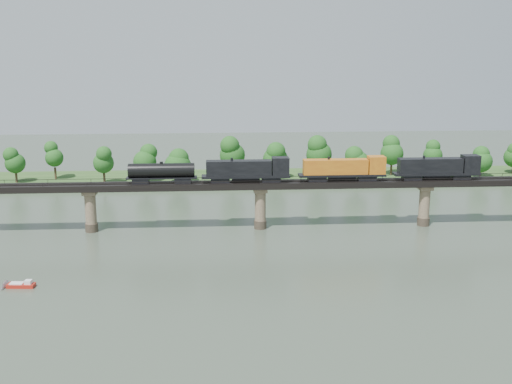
{
  "coord_description": "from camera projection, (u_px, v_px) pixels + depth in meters",
  "views": [
    {
      "loc": [
        -10.88,
        -117.91,
        43.43
      ],
      "look_at": [
        -1.03,
        30.0,
        9.0
      ],
      "focal_mm": 45.0,
      "sensor_mm": 36.0,
      "label": 1
    }
  ],
  "objects": [
    {
      "name": "bridge_superstructure",
      "position": [
        260.0,
        180.0,
        151.62
      ],
      "size": [
        220.0,
        4.9,
        0.75
      ],
      "color": "black",
      "rests_on": "bridge"
    },
    {
      "name": "freight_train",
      "position": [
        311.0,
        170.0,
        151.83
      ],
      "size": [
        84.21,
        3.28,
        5.8
      ],
      "color": "black",
      "rests_on": "bridge"
    },
    {
      "name": "motorboat",
      "position": [
        21.0,
        285.0,
        116.91
      ],
      "size": [
        5.07,
        2.21,
        1.38
      ],
      "rotation": [
        0.0,
        0.0,
        -0.09
      ],
      "color": "#AE1F13",
      "rests_on": "ground"
    },
    {
      "name": "ground",
      "position": [
        271.0,
        271.0,
        125.13
      ],
      "size": [
        400.0,
        400.0,
        0.0
      ],
      "primitive_type": "plane",
      "color": "#344032",
      "rests_on": "ground"
    },
    {
      "name": "far_bank",
      "position": [
        248.0,
        178.0,
        207.56
      ],
      "size": [
        300.0,
        24.0,
        1.6
      ],
      "primitive_type": "cube",
      "color": "#29491D",
      "rests_on": "ground"
    },
    {
      "name": "far_treeline",
      "position": [
        222.0,
        157.0,
        200.86
      ],
      "size": [
        289.06,
        17.54,
        13.6
      ],
      "color": "#382619",
      "rests_on": "far_bank"
    },
    {
      "name": "bridge",
      "position": [
        260.0,
        206.0,
        153.05
      ],
      "size": [
        236.0,
        30.0,
        11.5
      ],
      "color": "#473A2D",
      "rests_on": "ground"
    }
  ]
}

